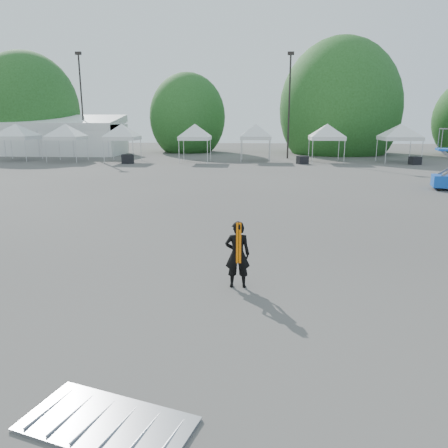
{
  "coord_description": "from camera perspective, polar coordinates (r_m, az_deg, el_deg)",
  "views": [
    {
      "loc": [
        0.03,
        -11.2,
        3.7
      ],
      "look_at": [
        -0.72,
        -1.23,
        1.3
      ],
      "focal_mm": 35.0,
      "sensor_mm": 36.0,
      "label": 1
    }
  ],
  "objects": [
    {
      "name": "tent_b",
      "position": [
        42.28,
        -20.01,
        11.84
      ],
      "size": [
        4.11,
        4.11,
        3.88
      ],
      "color": "silver",
      "rests_on": "ground"
    },
    {
      "name": "marquee",
      "position": [
        51.22,
        -21.59,
        10.64
      ],
      "size": [
        15.0,
        6.25,
        4.23
      ],
      "color": "white",
      "rests_on": "ground"
    },
    {
      "name": "man",
      "position": [
        9.76,
        1.77,
        -3.98
      ],
      "size": [
        0.58,
        0.39,
        1.53
      ],
      "rotation": [
        0.0,
        0.0,
        3.19
      ],
      "color": "black",
      "rests_on": "ground"
    },
    {
      "name": "ground",
      "position": [
        11.8,
        3.95,
        -4.81
      ],
      "size": [
        120.0,
        120.0,
        0.0
      ],
      "primitive_type": "plane",
      "color": "#474442",
      "rests_on": "ground"
    },
    {
      "name": "tent_c",
      "position": [
        40.41,
        -13.23,
        12.24
      ],
      "size": [
        3.95,
        3.95,
        3.88
      ],
      "color": "silver",
      "rests_on": "ground"
    },
    {
      "name": "crate_east",
      "position": [
        40.28,
        23.68,
        7.59
      ],
      "size": [
        1.04,
        0.93,
        0.67
      ],
      "primitive_type": "cube",
      "rotation": [
        0.0,
        0.0,
        0.36
      ],
      "color": "black",
      "rests_on": "ground"
    },
    {
      "name": "tree_mid_e",
      "position": [
        51.01,
        14.88,
        14.35
      ],
      "size": [
        5.12,
        5.12,
        7.79
      ],
      "color": "#382314",
      "rests_on": "ground"
    },
    {
      "name": "tent_a",
      "position": [
        45.12,
        -25.55,
        11.4
      ],
      "size": [
        4.53,
        4.53,
        3.88
      ],
      "color": "silver",
      "rests_on": "ground"
    },
    {
      "name": "crate_mid",
      "position": [
        38.15,
        10.21,
        8.23
      ],
      "size": [
        1.06,
        0.96,
        0.68
      ],
      "primitive_type": "cube",
      "rotation": [
        0.0,
        0.0,
        0.41
      ],
      "color": "black",
      "rests_on": "ground"
    },
    {
      "name": "tent_e",
      "position": [
        40.14,
        4.19,
        12.55
      ],
      "size": [
        3.88,
        3.88,
        3.88
      ],
      "color": "silver",
      "rests_on": "ground"
    },
    {
      "name": "tree_mid_w",
      "position": [
        51.83,
        -4.77,
        13.71
      ],
      "size": [
        4.16,
        4.16,
        6.33
      ],
      "color": "#382314",
      "rests_on": "ground"
    },
    {
      "name": "light_pole_east",
      "position": [
        43.35,
        8.53,
        15.76
      ],
      "size": [
        0.6,
        0.25,
        9.8
      ],
      "color": "black",
      "rests_on": "ground"
    },
    {
      "name": "tent_f",
      "position": [
        40.3,
        13.33,
        12.23
      ],
      "size": [
        4.12,
        4.12,
        3.88
      ],
      "color": "silver",
      "rests_on": "ground"
    },
    {
      "name": "tent_g",
      "position": [
        41.77,
        22.07,
        11.66
      ],
      "size": [
        4.51,
        4.51,
        3.88
      ],
      "color": "silver",
      "rests_on": "ground"
    },
    {
      "name": "barrier_left",
      "position": [
        6.11,
        -14.99,
        -23.89
      ],
      "size": [
        2.32,
        1.62,
        0.07
      ],
      "rotation": [
        0.0,
        0.0,
        -0.29
      ],
      "color": "#A0A3A8",
      "rests_on": "ground"
    },
    {
      "name": "tree_far_w",
      "position": [
        55.67,
        -24.28,
        13.21
      ],
      "size": [
        4.8,
        4.8,
        7.3
      ],
      "color": "#382314",
      "rests_on": "ground"
    },
    {
      "name": "tent_d",
      "position": [
        39.24,
        -3.83,
        12.53
      ],
      "size": [
        3.78,
        3.78,
        3.88
      ],
      "color": "silver",
      "rests_on": "ground"
    },
    {
      "name": "crate_west",
      "position": [
        38.84,
        -12.45,
        8.29
      ],
      "size": [
        1.11,
        0.93,
        0.77
      ],
      "primitive_type": "cube",
      "rotation": [
        0.0,
        0.0,
        0.17
      ],
      "color": "black",
      "rests_on": "ground"
    },
    {
      "name": "light_pole_west",
      "position": [
        48.71,
        -18.11,
        15.3
      ],
      "size": [
        0.6,
        0.25,
        10.3
      ],
      "color": "black",
      "rests_on": "ground"
    }
  ]
}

